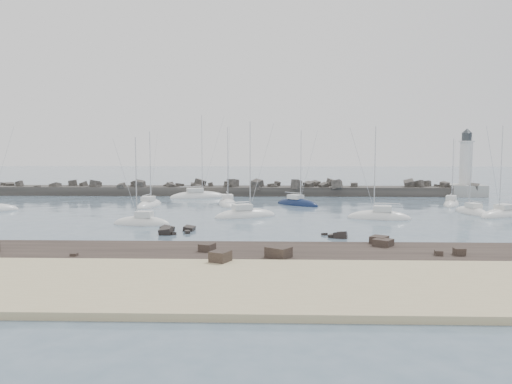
# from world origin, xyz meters

# --- Properties ---
(ground) EXTENTS (400.00, 400.00, 0.00)m
(ground) POSITION_xyz_m (0.00, 0.00, 0.00)
(ground) COLOR slate
(ground) RESTS_ON ground
(sand_strip) EXTENTS (140.00, 14.00, 1.00)m
(sand_strip) POSITION_xyz_m (0.00, -32.00, 0.00)
(sand_strip) COLOR beige
(sand_strip) RESTS_ON ground
(rock_shelf) EXTENTS (140.00, 12.49, 1.73)m
(rock_shelf) POSITION_xyz_m (-0.12, -22.00, 0.01)
(rock_shelf) COLOR black
(rock_shelf) RESTS_ON ground
(rock_cluster_near) EXTENTS (4.23, 4.27, 1.85)m
(rock_cluster_near) POSITION_xyz_m (-4.99, -8.91, 0.03)
(rock_cluster_near) COLOR black
(rock_cluster_near) RESTS_ON ground
(rock_cluster_far) EXTENTS (2.92, 3.31, 1.53)m
(rock_cluster_far) POSITION_xyz_m (14.06, -11.40, 0.02)
(rock_cluster_far) COLOR black
(rock_cluster_far) RESTS_ON ground
(breakwater) EXTENTS (115.00, 7.54, 5.02)m
(breakwater) POSITION_xyz_m (-7.03, 37.97, 0.33)
(breakwater) COLOR #2F2C29
(breakwater) RESTS_ON ground
(lighthouse) EXTENTS (7.00, 7.00, 14.60)m
(lighthouse) POSITION_xyz_m (47.00, 38.00, 3.09)
(lighthouse) COLOR #979893
(lighthouse) RESTS_ON ground
(sailboat_2) EXTENTS (4.03, 8.96, 13.77)m
(sailboat_2) POSITION_xyz_m (-14.05, 16.89, 0.15)
(sailboat_2) COLOR white
(sailboat_2) RESTS_ON ground
(sailboat_3) EXTENTS (11.76, 6.73, 17.57)m
(sailboat_3) POSITION_xyz_m (-7.99, 31.99, 0.15)
(sailboat_3) COLOR white
(sailboat_3) RESTS_ON ground
(sailboat_4) EXTENTS (7.86, 3.25, 12.35)m
(sailboat_4) POSITION_xyz_m (-10.14, -3.12, 0.16)
(sailboat_4) COLOR white
(sailboat_4) RESTS_ON ground
(sailboat_5) EXTENTS (4.34, 9.57, 14.62)m
(sailboat_5) POSITION_xyz_m (-0.94, 19.49, 0.15)
(sailboat_5) COLOR white
(sailboat_5) RESTS_ON ground
(sailboat_6) EXTENTS (9.70, 6.52, 14.85)m
(sailboat_6) POSITION_xyz_m (2.90, 4.52, 0.15)
(sailboat_6) COLOR white
(sailboat_6) RESTS_ON ground
(sailboat_7) EXTENTS (8.34, 8.03, 14.06)m
(sailboat_7) POSITION_xyz_m (11.21, 19.87, 0.15)
(sailboat_7) COLOR #0E1C3E
(sailboat_7) RESTS_ON ground
(sailboat_8) EXTENTS (9.15, 4.48, 14.05)m
(sailboat_8) POSITION_xyz_m (21.80, 3.20, 0.16)
(sailboat_8) COLOR white
(sailboat_8) RESTS_ON ground
(sailboat_9) EXTENTS (3.98, 8.20, 12.57)m
(sailboat_9) POSITION_xyz_m (37.00, 9.12, 0.14)
(sailboat_9) COLOR white
(sailboat_9) RESTS_ON ground
(sailboat_10) EXTENTS (9.11, 6.91, 14.16)m
(sailboat_10) POSITION_xyz_m (40.29, 6.35, 0.14)
(sailboat_10) COLOR white
(sailboat_10) RESTS_ON ground
(sailboat_11) EXTENTS (5.54, 8.12, 12.59)m
(sailboat_11) POSITION_xyz_m (37.82, 20.06, 0.15)
(sailboat_11) COLOR white
(sailboat_11) RESTS_ON ground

